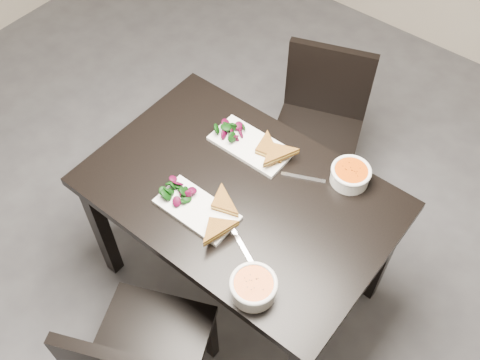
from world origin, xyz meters
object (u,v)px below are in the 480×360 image
(plate_far, at_px, (251,146))
(soup_bowl_far, at_px, (350,174))
(soup_bowl_near, at_px, (253,287))
(chair_near, at_px, (141,360))
(table, at_px, (240,205))
(chair_far, at_px, (320,120))
(plate_near, at_px, (197,209))

(plate_far, height_order, soup_bowl_far, soup_bowl_far)
(soup_bowl_near, distance_m, plate_far, 0.66)
(chair_near, bearing_deg, soup_bowl_far, 52.96)
(table, xyz_separation_m, soup_bowl_far, (0.31, 0.31, 0.14))
(table, xyz_separation_m, plate_far, (-0.11, 0.21, 0.11))
(soup_bowl_near, bearing_deg, chair_far, 110.00)
(plate_near, distance_m, soup_bowl_far, 0.62)
(soup_bowl_near, distance_m, soup_bowl_far, 0.62)
(chair_near, distance_m, soup_bowl_far, 1.06)
(plate_far, bearing_deg, table, -62.62)
(plate_far, bearing_deg, chair_far, 87.31)
(plate_far, xyz_separation_m, soup_bowl_far, (0.41, 0.10, 0.03))
(chair_far, relative_size, plate_near, 2.66)
(plate_near, distance_m, soup_bowl_near, 0.40)
(plate_near, height_order, soup_bowl_near, soup_bowl_near)
(soup_bowl_far, bearing_deg, soup_bowl_near, -90.38)
(table, distance_m, chair_far, 0.77)
(soup_bowl_near, bearing_deg, chair_near, -122.27)
(table, relative_size, plate_far, 3.54)
(table, bearing_deg, soup_bowl_far, 45.17)
(chair_far, xyz_separation_m, soup_bowl_near, (0.39, -1.06, 0.31))
(chair_far, xyz_separation_m, soup_bowl_far, (0.39, -0.44, 0.31))
(chair_far, height_order, soup_bowl_far, chair_far)
(chair_far, bearing_deg, table, -104.21)
(soup_bowl_near, bearing_deg, plate_far, 128.53)
(chair_near, height_order, soup_bowl_near, chair_near)
(table, bearing_deg, plate_near, -111.73)
(table, relative_size, chair_near, 1.41)
(plate_near, height_order, plate_far, same)
(plate_near, bearing_deg, chair_near, -74.23)
(plate_near, relative_size, soup_bowl_near, 1.93)
(plate_near, bearing_deg, soup_bowl_near, -19.75)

